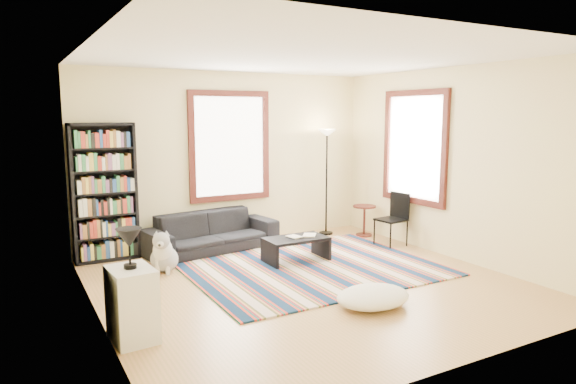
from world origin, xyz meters
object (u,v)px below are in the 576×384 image
sofa (211,232)px  white_cabinet (132,304)px  floor_cushion (373,297)px  bookshelf (104,193)px  folding_chair (391,220)px  coffee_table (296,250)px  side_table (364,221)px  dog (164,251)px  floor_lamp (326,182)px

sofa → white_cabinet: 3.22m
floor_cushion → white_cabinet: white_cabinet is taller
bookshelf → folding_chair: bearing=-18.3°
coffee_table → side_table: side_table is taller
sofa → floor_cushion: (0.73, -3.09, -0.19)m
coffee_table → folding_chair: folding_chair is taller
bookshelf → floor_cushion: size_ratio=2.29×
floor_cushion → dog: dog is taller
sofa → floor_cushion: 3.18m
coffee_table → floor_lamp: 2.00m
white_cabinet → coffee_table: bearing=25.1°
folding_chair → dog: size_ratio=1.49×
floor_cushion → side_table: bearing=54.3°
bookshelf → side_table: bookshelf is taller
side_table → dog: bearing=-174.7°
floor_cushion → dog: size_ratio=1.51×
floor_cushion → white_cabinet: 2.57m
coffee_table → folding_chair: (1.80, 0.05, 0.25)m
floor_lamp → dog: (-3.14, -0.79, -0.64)m
bookshelf → white_cabinet: size_ratio=2.86×
sofa → dog: 1.17m
bookshelf → floor_cushion: bookshelf is taller
bookshelf → coffee_table: size_ratio=2.22×
folding_chair → dog: folding_chair is taller
floor_lamp → folding_chair: (0.46, -1.21, -0.50)m
side_table → folding_chair: folding_chair is taller
coffee_table → floor_lamp: size_ratio=0.48×
floor_lamp → white_cabinet: 4.90m
bookshelf → folding_chair: size_ratio=2.33×
white_cabinet → folding_chair: bearing=14.8°
folding_chair → coffee_table: bearing=175.6°
floor_cushion → white_cabinet: size_ratio=1.25×
coffee_table → folding_chair: 1.82m
bookshelf → side_table: (4.23, -0.62, -0.73)m
floor_cushion → bookshelf: bearing=123.8°
floor_cushion → side_table: (1.97, 2.75, 0.16)m
sofa → dog: sofa is taller
bookshelf → sofa: bearing=-10.1°
dog → side_table: bearing=29.5°
coffee_table → side_table: 2.03m
floor_cushion → floor_lamp: 3.61m
side_table → sofa: bearing=172.7°
sofa → white_cabinet: size_ratio=2.95×
sofa → bookshelf: size_ratio=1.03×
coffee_table → floor_lamp: bearing=43.2°
bookshelf → floor_lamp: bookshelf is taller
sofa → side_table: (2.71, -0.35, -0.03)m
floor_cushion → white_cabinet: bearing=170.5°
coffee_table → white_cabinet: (-2.65, -1.51, 0.17)m
white_cabinet → side_table: bearing=22.8°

